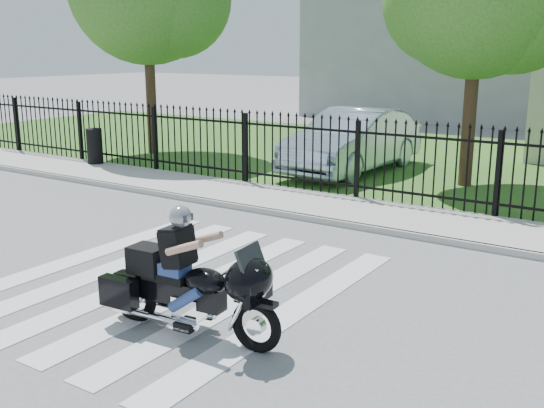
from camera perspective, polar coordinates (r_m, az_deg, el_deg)
The scene contains 9 objects.
ground at distance 9.43m, azimuth -8.83°, elevation -6.96°, with size 120.00×120.00×0.00m, color slate.
crosswalk at distance 9.42m, azimuth -8.83°, elevation -6.92°, with size 5.00×5.50×0.01m, color silver, non-canonical shape.
sidewalk at distance 13.35m, azimuth 5.65°, elevation -0.38°, with size 40.00×2.00×0.12m, color #ADAAA3.
curb at distance 12.50m, azimuth 3.51°, elevation -1.32°, with size 40.00×0.12×0.12m, color #ADAAA3.
grass_strip at distance 19.71m, azimuth 15.23°, elevation 3.65°, with size 40.00×12.00×0.02m, color #2C6221.
iron_fence at distance 14.05m, azimuth 7.64°, elevation 3.79°, with size 26.00×0.04×1.80m.
motorcycle_rider at distance 7.58m, azimuth -7.72°, elevation -6.88°, with size 2.41×0.83×1.60m.
parked_car at distance 17.51m, azimuth 7.28°, elevation 5.65°, with size 1.79×5.14×1.69m, color #A7BBD2.
litter_bin at distance 18.80m, azimuth -15.61°, elevation 5.03°, with size 0.44×0.44×0.99m, color black.
Camera 1 is at (5.99, -6.48, 3.31)m, focal length 42.00 mm.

